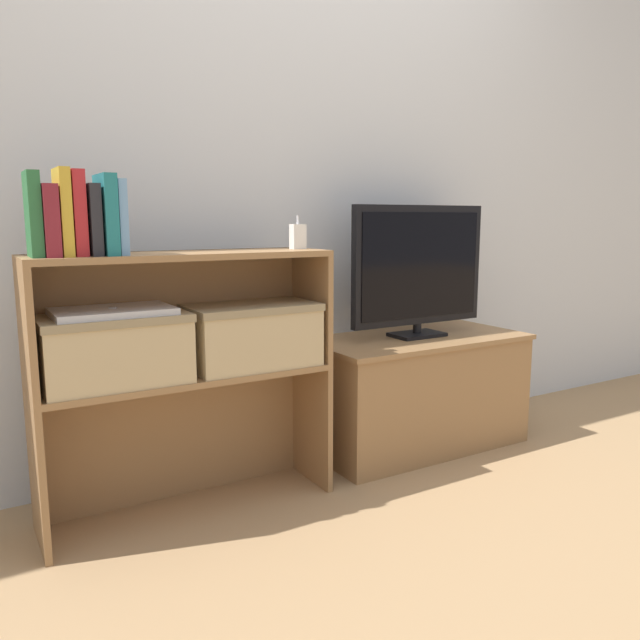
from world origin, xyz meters
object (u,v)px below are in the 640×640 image
book_charcoal (92,220)px  storage_basket_right (252,332)px  tv_stand (416,391)px  book_teal (106,215)px  book_forest (33,215)px  book_skyblue (119,217)px  baby_monitor (298,236)px  book_crimson (77,213)px  laptop (113,311)px  book_mustard (63,213)px  storage_basket_left (115,346)px  book_maroon (49,221)px  tv (419,268)px

book_charcoal → storage_basket_right: 0.63m
tv_stand → book_teal: book_teal is taller
book_forest → storage_basket_right: (0.66, 0.02, -0.39)m
book_skyblue → baby_monitor: size_ratio=1.88×
book_charcoal → book_crimson: bearing=180.0°
tv_stand → book_forest: 1.64m
book_forest → laptop: bearing=6.0°
laptop → book_charcoal: bearing=-156.5°
book_crimson → book_skyblue: 0.12m
book_forest → book_mustard: bearing=0.0°
tv_stand → book_forest: book_forest is taller
book_crimson → storage_basket_left: bearing=13.5°
book_skyblue → book_maroon: bearing=-180.0°
storage_basket_left → tv: bearing=4.4°
book_skyblue → laptop: bearing=141.6°
tv_stand → laptop: 1.34m
tv_stand → book_maroon: size_ratio=4.69×
book_maroon → storage_basket_left: 0.41m
book_crimson → book_skyblue: book_crimson is taller
book_forest → book_teal: size_ratio=1.01×
book_skyblue → tv: bearing=5.5°
book_maroon → laptop: bearing=7.4°
book_charcoal → storage_basket_left: size_ratio=0.47×
storage_basket_right → laptop: 0.47m
book_mustard → storage_basket_right: 0.70m
baby_monitor → tv_stand: bearing=7.8°
book_crimson → book_charcoal: bearing=0.0°
book_mustard → book_charcoal: size_ratio=1.21×
book_crimson → book_teal: 0.08m
baby_monitor → storage_basket_right: (-0.19, -0.01, -0.32)m
book_charcoal → storage_basket_right: book_charcoal is taller
book_teal → storage_basket_right: size_ratio=0.53×
tv_stand → laptop: bearing=-175.5°
book_teal → book_crimson: bearing=180.0°
book_forest → book_maroon: (0.04, 0.00, -0.02)m
book_maroon → storage_basket_right: 0.72m
book_teal → laptop: (0.01, 0.02, -0.28)m
tv_stand → book_teal: 1.47m
book_mustard → book_crimson: book_mustard is taller
storage_basket_left → baby_monitor: bearing=1.3°
book_mustard → book_forest: bearing=-180.0°
tv_stand → book_mustard: (-1.39, -0.12, 0.74)m
book_maroon → baby_monitor: 0.81m
book_charcoal → book_teal: 0.04m
book_skyblue → book_mustard: bearing=-180.0°
book_teal → baby_monitor: (0.65, 0.04, -0.07)m
book_mustard → book_skyblue: size_ratio=1.12×
book_maroon → book_forest: bearing=-180.0°
tv → book_forest: size_ratio=2.80×
book_maroon → book_skyblue: (0.19, 0.00, 0.01)m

